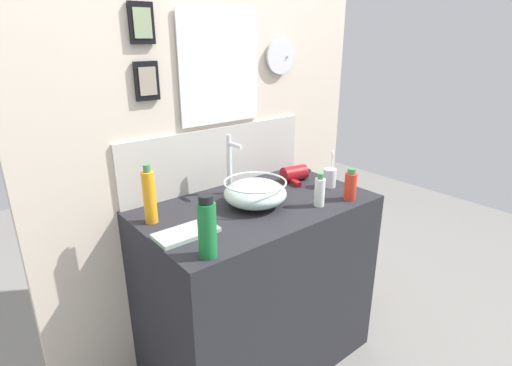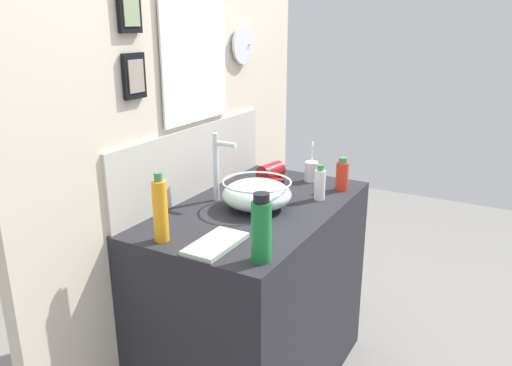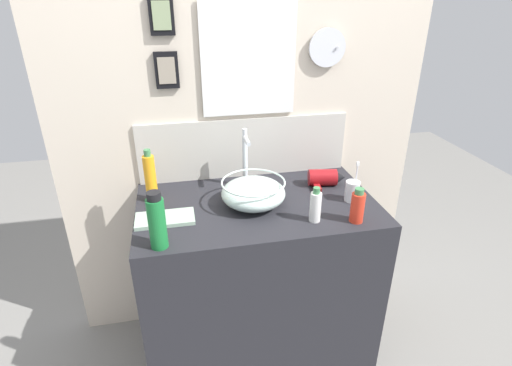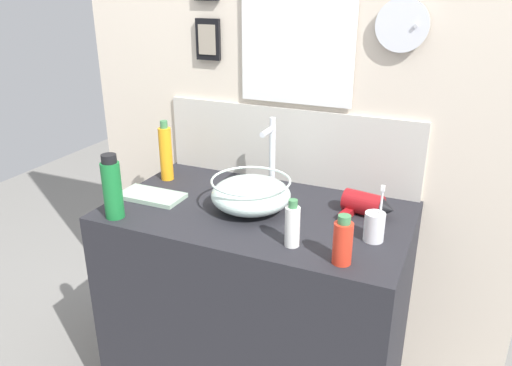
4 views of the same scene
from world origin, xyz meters
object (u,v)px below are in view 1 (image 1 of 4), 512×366
(glass_bowl_sink, at_px, (255,193))
(faucet, at_px, (230,161))
(hair_drier, at_px, (297,173))
(spray_bottle, at_px, (320,191))
(soap_dispenser, at_px, (350,185))
(toothbrush_cup, at_px, (330,178))
(lotion_bottle, at_px, (207,228))
(hand_towel, at_px, (186,233))
(shampoo_bottle, at_px, (150,196))

(glass_bowl_sink, relative_size, faucet, 0.97)
(hair_drier, relative_size, spray_bottle, 1.23)
(hair_drier, distance_m, soap_dispenser, 0.34)
(toothbrush_cup, xyz_separation_m, lotion_bottle, (-0.84, -0.19, 0.06))
(hair_drier, bearing_deg, lotion_bottle, -155.18)
(toothbrush_cup, bearing_deg, glass_bowl_sink, 173.65)
(glass_bowl_sink, relative_size, lotion_bottle, 1.24)
(glass_bowl_sink, bearing_deg, lotion_bottle, -149.23)
(glass_bowl_sink, relative_size, hair_drier, 1.50)
(hair_drier, xyz_separation_m, hand_towel, (-0.76, -0.18, -0.03))
(faucet, distance_m, lotion_bottle, 0.58)
(glass_bowl_sink, distance_m, toothbrush_cup, 0.44)
(glass_bowl_sink, distance_m, spray_bottle, 0.28)
(glass_bowl_sink, xyz_separation_m, faucet, (-0.00, 0.18, 0.10))
(soap_dispenser, height_order, lotion_bottle, lotion_bottle)
(shampoo_bottle, bearing_deg, hand_towel, -74.41)
(spray_bottle, height_order, hand_towel, spray_bottle)
(faucet, xyz_separation_m, shampoo_bottle, (-0.43, -0.05, -0.05))
(faucet, height_order, lotion_bottle, faucet)
(glass_bowl_sink, relative_size, shampoo_bottle, 1.14)
(glass_bowl_sink, bearing_deg, spray_bottle, -39.59)
(toothbrush_cup, height_order, spray_bottle, toothbrush_cup)
(hand_towel, bearing_deg, spray_bottle, -11.98)
(hair_drier, xyz_separation_m, toothbrush_cup, (0.06, -0.17, 0.01))
(spray_bottle, bearing_deg, soap_dispenser, -13.30)
(hair_drier, relative_size, lotion_bottle, 0.83)
(soap_dispenser, distance_m, spray_bottle, 0.17)
(faucet, bearing_deg, lotion_bottle, -133.48)
(soap_dispenser, distance_m, lotion_bottle, 0.79)
(glass_bowl_sink, bearing_deg, toothbrush_cup, -6.35)
(lotion_bottle, bearing_deg, soap_dispenser, 1.34)
(glass_bowl_sink, distance_m, hair_drier, 0.40)
(faucet, relative_size, hair_drier, 1.55)
(hair_drier, xyz_separation_m, lotion_bottle, (-0.78, -0.36, 0.07))
(glass_bowl_sink, height_order, toothbrush_cup, toothbrush_cup)
(faucet, xyz_separation_m, lotion_bottle, (-0.40, -0.42, -0.06))
(lotion_bottle, height_order, hand_towel, lotion_bottle)
(soap_dispenser, relative_size, lotion_bottle, 0.66)
(lotion_bottle, bearing_deg, faucet, 46.52)
(shampoo_bottle, bearing_deg, glass_bowl_sink, -17.02)
(hand_towel, bearing_deg, hair_drier, 13.04)
(glass_bowl_sink, bearing_deg, faucet, 90.00)
(spray_bottle, height_order, lotion_bottle, lotion_bottle)
(shampoo_bottle, xyz_separation_m, hand_towel, (0.05, -0.19, -0.10))
(shampoo_bottle, bearing_deg, lotion_bottle, -84.98)
(toothbrush_cup, relative_size, soap_dispenser, 1.24)
(shampoo_bottle, distance_m, lotion_bottle, 0.37)
(glass_bowl_sink, height_order, spray_bottle, spray_bottle)
(faucet, xyz_separation_m, soap_dispenser, (0.38, -0.40, -0.09))
(faucet, xyz_separation_m, hand_towel, (-0.38, -0.24, -0.15))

